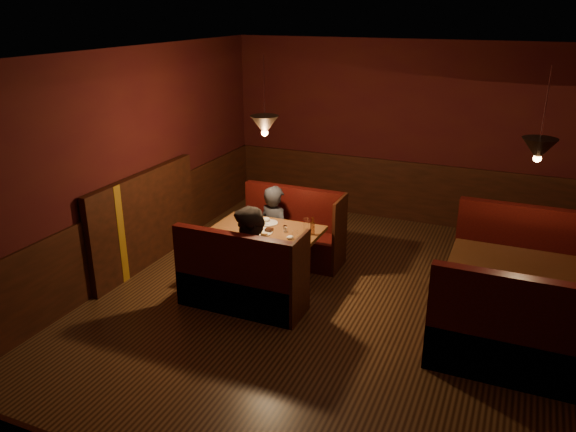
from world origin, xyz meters
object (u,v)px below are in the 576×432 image
at_px(second_bench_far, 520,270).
at_px(diner_a, 275,213).
at_px(diner_b, 251,246).
at_px(main_bench_near, 241,284).
at_px(second_table, 517,282).
at_px(main_bench_far, 292,237).
at_px(main_table, 267,242).
at_px(second_bench_near, 514,343).

distance_m(second_bench_far, diner_a, 3.19).
xyz_separation_m(second_bench_far, diner_b, (-2.88, -1.52, 0.43)).
bearing_deg(main_bench_near, diner_a, 97.35).
bearing_deg(diner_a, second_table, -168.35).
bearing_deg(main_bench_far, second_bench_far, 1.34).
distance_m(main_bench_near, second_bench_far, 3.39).
relative_size(main_table, second_bench_far, 0.86).
relative_size(main_table, second_table, 0.95).
relative_size(second_table, second_bench_far, 0.90).
bearing_deg(main_bench_far, main_table, -91.17).
relative_size(main_bench_near, diner_b, 0.94).
bearing_deg(second_table, second_bench_near, -87.80).
xyz_separation_m(second_table, second_bench_far, (0.03, 0.86, -0.24)).
bearing_deg(second_bench_near, second_table, 92.20).
bearing_deg(diner_a, second_bench_near, 177.72).
xyz_separation_m(second_table, second_bench_near, (0.03, -0.86, -0.24)).
bearing_deg(second_table, main_bench_near, -165.66).
relative_size(diner_a, diner_b, 0.92).
relative_size(second_bench_far, diner_b, 1.00).
bearing_deg(second_bench_far, second_table, -92.20).
relative_size(main_table, main_bench_near, 0.91).
height_order(main_table, main_bench_far, main_bench_far).
distance_m(main_bench_far, diner_a, 0.48).
height_order(second_bench_far, diner_a, diner_a).
bearing_deg(second_bench_far, second_bench_near, -90.00).
bearing_deg(diner_b, main_bench_near, -116.05).
distance_m(second_bench_near, diner_b, 2.92).
height_order(main_bench_near, second_bench_near, second_bench_near).
bearing_deg(main_table, second_bench_near, -16.29).
bearing_deg(diner_b, main_table, 120.68).
distance_m(main_bench_near, diner_a, 1.42).
relative_size(second_bench_near, diner_a, 1.09).
bearing_deg(diner_a, second_bench_far, -152.79).
distance_m(main_table, second_bench_near, 3.13).
bearing_deg(diner_b, second_bench_near, 16.82).
height_order(main_table, second_bench_near, second_bench_near).
xyz_separation_m(main_table, second_bench_near, (3.00, -0.88, -0.20)).
distance_m(main_table, diner_b, 0.72).
bearing_deg(diner_a, diner_b, 124.92).
xyz_separation_m(main_bench_far, main_bench_near, (0.00, -1.54, 0.00)).
height_order(main_bench_far, diner_b, diner_b).
relative_size(main_bench_near, second_table, 1.04).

